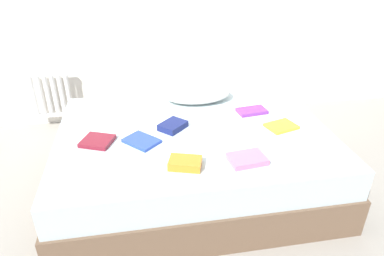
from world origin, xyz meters
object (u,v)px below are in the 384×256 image
object	(u,v)px
textbook_white	(227,132)
textbook_orange	(185,163)
pillow	(197,93)
radiator	(51,95)
textbook_maroon	(97,141)
bed	(193,157)
textbook_blue	(142,141)
textbook_purple	(252,111)
textbook_yellow	(281,126)
textbook_navy	(173,126)
textbook_pink	(247,159)

from	to	relation	value
textbook_white	textbook_orange	distance (m)	0.51
pillow	textbook_orange	world-z (taller)	pillow
radiator	textbook_maroon	distance (m)	1.41
bed	radiator	distance (m)	1.72
textbook_orange	textbook_blue	bearing A→B (deg)	143.94
pillow	textbook_purple	xyz separation A→B (m)	(0.39, -0.31, -0.06)
radiator	pillow	world-z (taller)	pillow
textbook_purple	textbook_yellow	bearing A→B (deg)	-71.78
pillow	textbook_maroon	xyz separation A→B (m)	(-0.80, -0.58, -0.06)
textbook_white	textbook_purple	size ratio (longest dim) A/B	0.98
textbook_yellow	textbook_blue	bearing A→B (deg)	165.78
textbook_white	textbook_yellow	bearing A→B (deg)	-18.27
textbook_purple	textbook_blue	bearing A→B (deg)	-167.35
textbook_purple	textbook_navy	bearing A→B (deg)	-173.37
bed	textbook_purple	distance (m)	0.61
radiator	textbook_yellow	xyz separation A→B (m)	(1.88, -1.29, 0.15)
textbook_pink	textbook_navy	world-z (taller)	textbook_navy
radiator	textbook_orange	xyz separation A→B (m)	(1.10, -1.67, 0.16)
bed	textbook_pink	world-z (taller)	textbook_pink
textbook_maroon	textbook_white	bearing A→B (deg)	20.89
textbook_yellow	pillow	bearing A→B (deg)	115.52
pillow	textbook_pink	world-z (taller)	pillow
radiator	textbook_white	xyz separation A→B (m)	(1.46, -1.31, 0.15)
textbook_blue	textbook_white	xyz separation A→B (m)	(0.61, 0.02, 0.00)
textbook_maroon	textbook_orange	bearing A→B (deg)	-12.38
textbook_purple	textbook_orange	bearing A→B (deg)	-141.52
textbook_yellow	textbook_maroon	bearing A→B (deg)	163.32
pillow	textbook_blue	size ratio (longest dim) A/B	2.54
pillow	textbook_navy	size ratio (longest dim) A/B	3.05
bed	textbook_white	bearing A→B (deg)	-26.25
pillow	textbook_yellow	distance (m)	0.80
textbook_pink	textbook_orange	size ratio (longest dim) A/B	1.15
bed	textbook_yellow	bearing A→B (deg)	-8.15
textbook_yellow	textbook_navy	distance (m)	0.81
textbook_yellow	textbook_maroon	xyz separation A→B (m)	(-1.33, 0.01, 0.00)
radiator	textbook_orange	world-z (taller)	radiator
bed	pillow	world-z (taller)	pillow
textbook_white	textbook_orange	size ratio (longest dim) A/B	1.14
textbook_maroon	textbook_orange	distance (m)	0.67
textbook_pink	textbook_purple	distance (m)	0.72
radiator	textbook_purple	xyz separation A→B (m)	(1.75, -1.01, 0.15)
radiator	bed	bearing A→B (deg)	-44.21
textbook_orange	textbook_purple	distance (m)	0.93
textbook_white	textbook_purple	distance (m)	0.42
textbook_blue	textbook_purple	world-z (taller)	textbook_purple
textbook_purple	bed	bearing A→B (deg)	-166.73
radiator	textbook_blue	distance (m)	1.59
pillow	textbook_pink	xyz separation A→B (m)	(0.14, -0.98, -0.05)
bed	pillow	distance (m)	0.61
radiator	textbook_navy	distance (m)	1.61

